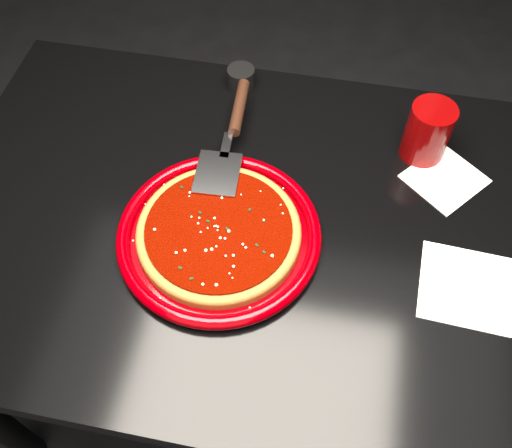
# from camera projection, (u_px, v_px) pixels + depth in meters

# --- Properties ---
(floor) EXTENTS (4.00, 4.00, 0.01)m
(floor) POSITION_uv_depth(u_px,v_px,m) (258.00, 368.00, 1.65)
(floor) COLOR black
(floor) RESTS_ON ground
(table) EXTENTS (1.20, 0.80, 0.75)m
(table) POSITION_uv_depth(u_px,v_px,m) (258.00, 311.00, 1.34)
(table) COLOR black
(table) RESTS_ON floor
(plate) EXTENTS (0.36, 0.36, 0.03)m
(plate) POSITION_uv_depth(u_px,v_px,m) (219.00, 235.00, 1.00)
(plate) COLOR #720004
(plate) RESTS_ON table
(pizza_crust) EXTENTS (0.29, 0.29, 0.01)m
(pizza_crust) POSITION_uv_depth(u_px,v_px,m) (219.00, 233.00, 0.99)
(pizza_crust) COLOR brown
(pizza_crust) RESTS_ON plate
(pizza_crust_rim) EXTENTS (0.29, 0.29, 0.02)m
(pizza_crust_rim) POSITION_uv_depth(u_px,v_px,m) (219.00, 231.00, 0.99)
(pizza_crust_rim) COLOR brown
(pizza_crust_rim) RESTS_ON plate
(pizza_sauce) EXTENTS (0.26, 0.26, 0.01)m
(pizza_sauce) POSITION_uv_depth(u_px,v_px,m) (219.00, 229.00, 0.98)
(pizza_sauce) COLOR #740B00
(pizza_sauce) RESTS_ON plate
(parmesan_dusting) EXTENTS (0.25, 0.25, 0.01)m
(parmesan_dusting) POSITION_uv_depth(u_px,v_px,m) (218.00, 227.00, 0.98)
(parmesan_dusting) COLOR beige
(parmesan_dusting) RESTS_ON plate
(basil_flecks) EXTENTS (0.23, 0.23, 0.00)m
(basil_flecks) POSITION_uv_depth(u_px,v_px,m) (218.00, 228.00, 0.98)
(basil_flecks) COLOR black
(basil_flecks) RESTS_ON plate
(pizza_server) EXTENTS (0.12, 0.35, 0.03)m
(pizza_server) POSITION_uv_depth(u_px,v_px,m) (230.00, 136.00, 1.08)
(pizza_server) COLOR silver
(pizza_server) RESTS_ON plate
(cup) EXTENTS (0.09, 0.09, 0.12)m
(cup) POSITION_uv_depth(u_px,v_px,m) (428.00, 132.00, 1.07)
(cup) COLOR #7E0404
(cup) RESTS_ON table
(napkin_a) EXTENTS (0.16, 0.16, 0.00)m
(napkin_a) POSITION_uv_depth(u_px,v_px,m) (465.00, 287.00, 0.95)
(napkin_a) COLOR white
(napkin_a) RESTS_ON table
(napkin_b) EXTENTS (0.18, 0.18, 0.00)m
(napkin_b) POSITION_uv_depth(u_px,v_px,m) (445.00, 179.00, 1.08)
(napkin_b) COLOR white
(napkin_b) RESTS_ON table
(ramekin) EXTENTS (0.07, 0.07, 0.04)m
(ramekin) POSITION_uv_depth(u_px,v_px,m) (241.00, 78.00, 1.21)
(ramekin) COLOR black
(ramekin) RESTS_ON table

